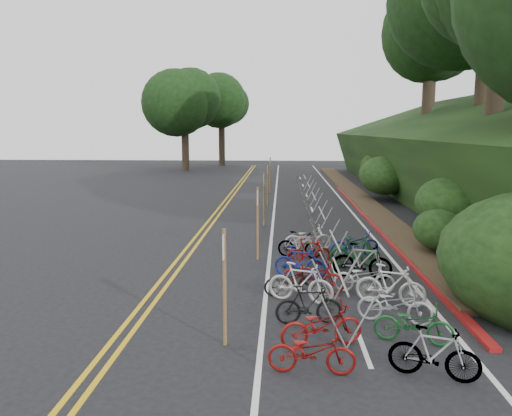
% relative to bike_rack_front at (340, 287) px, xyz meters
% --- Properties ---
extents(ground, '(120.00, 120.00, 0.00)m').
position_rel_bike_rack_front_xyz_m(ground, '(-2.74, 0.60, -0.86)').
color(ground, black).
rests_on(ground, ground).
extents(road_markings, '(7.47, 80.00, 0.01)m').
position_rel_bike_rack_front_xyz_m(road_markings, '(-2.11, 10.70, -0.85)').
color(road_markings, gold).
rests_on(road_markings, ground).
extents(red_curb, '(0.25, 28.00, 0.10)m').
position_rel_bike_rack_front_xyz_m(red_curb, '(2.96, 12.60, -0.81)').
color(red_curb, maroon).
rests_on(red_curb, ground).
extents(embankment, '(14.30, 48.14, 9.11)m').
position_rel_bike_rack_front_xyz_m(embankment, '(10.22, 19.64, 1.71)').
color(embankment, black).
rests_on(embankment, ground).
extents(tree_cluster, '(32.30, 53.92, 18.12)m').
position_rel_bike_rack_front_xyz_m(tree_cluster, '(7.01, 22.64, 10.46)').
color(tree_cluster, '#2D2319').
rests_on(tree_cluster, ground).
extents(bike_rack_front, '(1.14, 2.96, 1.17)m').
position_rel_bike_rack_front_xyz_m(bike_rack_front, '(0.00, 0.00, 0.00)').
color(bike_rack_front, '#9D9EA0').
rests_on(bike_rack_front, ground).
extents(bike_racks_rest, '(1.14, 23.00, 1.17)m').
position_rel_bike_rack_front_xyz_m(bike_racks_rest, '(0.26, 13.60, -0.00)').
color(bike_racks_rest, '#9D9EA0').
rests_on(bike_racks_rest, ground).
extents(signpost_near, '(0.08, 0.40, 2.45)m').
position_rel_bike_rack_front_xyz_m(signpost_near, '(-2.48, -1.28, 0.55)').
color(signpost_near, brown).
rests_on(signpost_near, ground).
extents(signposts_rest, '(0.08, 18.40, 2.50)m').
position_rel_bike_rack_front_xyz_m(signposts_rest, '(-2.14, 14.60, 0.57)').
color(signposts_rest, brown).
rests_on(signposts_rest, ground).
extents(bike_front, '(0.97, 1.55, 0.77)m').
position_rel_bike_rack_front_xyz_m(bike_front, '(-1.10, 2.01, -0.47)').
color(bike_front, black).
rests_on(bike_front, ground).
extents(bike_valet, '(3.31, 11.24, 1.07)m').
position_rel_bike_rack_front_xyz_m(bike_valet, '(0.29, 2.20, -0.38)').
color(bike_valet, maroon).
rests_on(bike_valet, ground).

